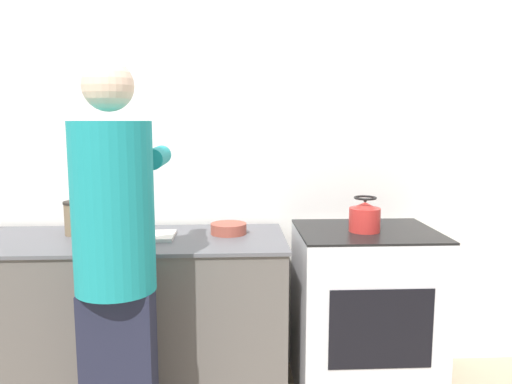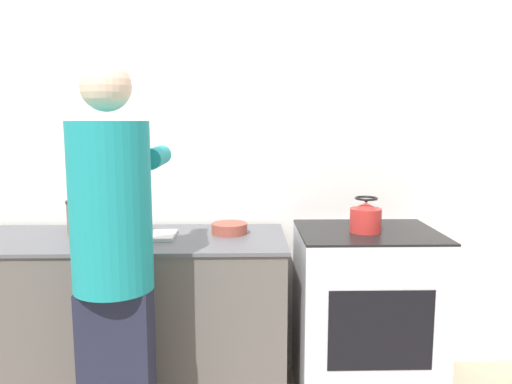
{
  "view_description": "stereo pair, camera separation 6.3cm",
  "coord_description": "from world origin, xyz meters",
  "px_view_note": "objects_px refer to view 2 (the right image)",
  "views": [
    {
      "loc": [
        0.19,
        -2.23,
        1.49
      ],
      "look_at": [
        0.31,
        0.22,
        1.13
      ],
      "focal_mm": 35.0,
      "sensor_mm": 36.0,
      "label": 1
    },
    {
      "loc": [
        0.25,
        -2.23,
        1.49
      ],
      "look_at": [
        0.31,
        0.22,
        1.13
      ],
      "focal_mm": 35.0,
      "sensor_mm": 36.0,
      "label": 2
    }
  ],
  "objects_px": {
    "kettle": "(366,217)",
    "canister_jar": "(79,217)",
    "person": "(114,258)",
    "knife": "(139,233)",
    "bowl_prep": "(229,228)",
    "oven": "(365,314)",
    "cutting_board": "(144,235)"
  },
  "relations": [
    {
      "from": "canister_jar",
      "to": "bowl_prep",
      "type": "bearing_deg",
      "value": -1.86
    },
    {
      "from": "oven",
      "to": "kettle",
      "type": "relative_size",
      "value": 5.03
    },
    {
      "from": "kettle",
      "to": "canister_jar",
      "type": "bearing_deg",
      "value": 174.53
    },
    {
      "from": "cutting_board",
      "to": "knife",
      "type": "bearing_deg",
      "value": 157.08
    },
    {
      "from": "person",
      "to": "kettle",
      "type": "xyz_separation_m",
      "value": [
        1.15,
        0.53,
        0.06
      ]
    },
    {
      "from": "bowl_prep",
      "to": "canister_jar",
      "type": "height_order",
      "value": "canister_jar"
    },
    {
      "from": "oven",
      "to": "person",
      "type": "relative_size",
      "value": 0.53
    },
    {
      "from": "bowl_prep",
      "to": "kettle",
      "type": "bearing_deg",
      "value": -9.55
    },
    {
      "from": "kettle",
      "to": "canister_jar",
      "type": "xyz_separation_m",
      "value": [
        -1.51,
        0.14,
        -0.02
      ]
    },
    {
      "from": "kettle",
      "to": "bowl_prep",
      "type": "relative_size",
      "value": 0.95
    },
    {
      "from": "kettle",
      "to": "cutting_board",
      "type": "bearing_deg",
      "value": 177.68
    },
    {
      "from": "knife",
      "to": "canister_jar",
      "type": "xyz_separation_m",
      "value": [
        -0.33,
        0.09,
        0.07
      ]
    },
    {
      "from": "kettle",
      "to": "canister_jar",
      "type": "relative_size",
      "value": 1.02
    },
    {
      "from": "oven",
      "to": "canister_jar",
      "type": "relative_size",
      "value": 5.13
    },
    {
      "from": "knife",
      "to": "bowl_prep",
      "type": "height_order",
      "value": "bowl_prep"
    },
    {
      "from": "bowl_prep",
      "to": "canister_jar",
      "type": "distance_m",
      "value": 0.81
    },
    {
      "from": "person",
      "to": "canister_jar",
      "type": "bearing_deg",
      "value": 117.72
    },
    {
      "from": "oven",
      "to": "cutting_board",
      "type": "height_order",
      "value": "oven"
    },
    {
      "from": "bowl_prep",
      "to": "canister_jar",
      "type": "bearing_deg",
      "value": 178.14
    },
    {
      "from": "cutting_board",
      "to": "bowl_prep",
      "type": "distance_m",
      "value": 0.45
    },
    {
      "from": "person",
      "to": "knife",
      "type": "xyz_separation_m",
      "value": [
        -0.02,
        0.59,
        -0.03
      ]
    },
    {
      "from": "cutting_board",
      "to": "knife",
      "type": "height_order",
      "value": "knife"
    },
    {
      "from": "cutting_board",
      "to": "person",
      "type": "bearing_deg",
      "value": -90.67
    },
    {
      "from": "cutting_board",
      "to": "canister_jar",
      "type": "xyz_separation_m",
      "value": [
        -0.36,
        0.1,
        0.08
      ]
    },
    {
      "from": "person",
      "to": "canister_jar",
      "type": "xyz_separation_m",
      "value": [
        -0.35,
        0.67,
        0.04
      ]
    },
    {
      "from": "person",
      "to": "canister_jar",
      "type": "distance_m",
      "value": 0.76
    },
    {
      "from": "cutting_board",
      "to": "knife",
      "type": "relative_size",
      "value": 1.59
    },
    {
      "from": "oven",
      "to": "bowl_prep",
      "type": "distance_m",
      "value": 0.86
    },
    {
      "from": "oven",
      "to": "cutting_board",
      "type": "bearing_deg",
      "value": 179.21
    },
    {
      "from": "oven",
      "to": "bowl_prep",
      "type": "xyz_separation_m",
      "value": [
        -0.73,
        0.09,
        0.45
      ]
    },
    {
      "from": "bowl_prep",
      "to": "person",
      "type": "bearing_deg",
      "value": -124.75
    },
    {
      "from": "oven",
      "to": "knife",
      "type": "xyz_separation_m",
      "value": [
        -1.2,
        0.03,
        0.45
      ]
    }
  ]
}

